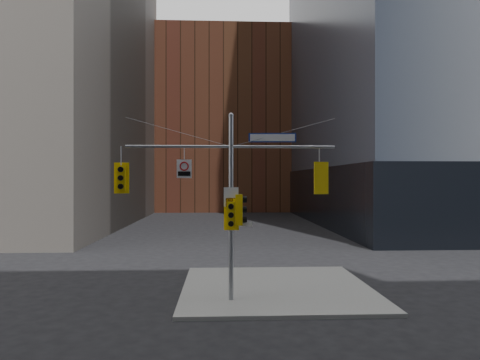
{
  "coord_description": "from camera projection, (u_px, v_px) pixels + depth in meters",
  "views": [
    {
      "loc": [
        -0.39,
        -14.32,
        4.71
      ],
      "look_at": [
        0.34,
        2.0,
        4.72
      ],
      "focal_mm": 32.0,
      "sensor_mm": 36.0,
      "label": 1
    }
  ],
  "objects": [
    {
      "name": "traffic_light_east_arm",
      "position": [
        319.0,
        178.0,
        16.47
      ],
      "size": [
        0.58,
        0.53,
        1.24
      ],
      "rotation": [
        0.0,
        0.0,
        3.36
      ],
      "color": "yellow",
      "rests_on": "ground"
    },
    {
      "name": "podium_ne",
      "position": [
        476.0,
        196.0,
        47.55
      ],
      "size": [
        36.4,
        36.4,
        6.0
      ],
      "primitive_type": "cube",
      "color": "black",
      "rests_on": "ground"
    },
    {
      "name": "street_blade_ew",
      "position": [
        243.0,
        224.0,
        16.34
      ],
      "size": [
        0.76,
        0.11,
        0.15
      ],
      "rotation": [
        0.0,
        0.0,
        -0.11
      ],
      "color": "silver",
      "rests_on": "ground"
    },
    {
      "name": "brick_midrise",
      "position": [
        223.0,
        125.0,
        72.27
      ],
      "size": [
        26.0,
        20.0,
        28.0
      ],
      "primitive_type": "cube",
      "color": "brown",
      "rests_on": "ground"
    },
    {
      "name": "regulatory_sign_pole",
      "position": [
        231.0,
        197.0,
        16.2
      ],
      "size": [
        0.56,
        0.09,
        0.73
      ],
      "rotation": [
        0.0,
        0.0,
        0.1
      ],
      "color": "silver",
      "rests_on": "ground"
    },
    {
      "name": "street_blade_ns",
      "position": [
        231.0,
        229.0,
        16.77
      ],
      "size": [
        0.07,
        0.77,
        0.15
      ],
      "rotation": [
        0.0,
        0.0,
        0.06
      ],
      "color": "#145926",
      "rests_on": "ground"
    },
    {
      "name": "traffic_light_west_arm",
      "position": [
        121.0,
        178.0,
        16.14
      ],
      "size": [
        0.56,
        0.48,
        1.18
      ],
      "rotation": [
        0.0,
        0.0,
        0.12
      ],
      "color": "yellow",
      "rests_on": "ground"
    },
    {
      "name": "traffic_light_pole_front",
      "position": [
        231.0,
        215.0,
        16.04
      ],
      "size": [
        0.57,
        0.47,
        1.19
      ],
      "rotation": [
        0.0,
        0.0,
        -0.07
      ],
      "color": "yellow",
      "rests_on": "ground"
    },
    {
      "name": "regulatory_sign_arm",
      "position": [
        184.0,
        168.0,
        16.21
      ],
      "size": [
        0.56,
        0.07,
        0.7
      ],
      "rotation": [
        0.0,
        0.0,
        0.02
      ],
      "color": "silver",
      "rests_on": "ground"
    },
    {
      "name": "signal_assembly",
      "position": [
        231.0,
        188.0,
        16.31
      ],
      "size": [
        8.0,
        0.8,
        7.3
      ],
      "color": "gray",
      "rests_on": "ground"
    },
    {
      "name": "ground",
      "position": [
        232.0,
        321.0,
        14.32
      ],
      "size": [
        160.0,
        160.0,
        0.0
      ],
      "primitive_type": "plane",
      "color": "black",
      "rests_on": "ground"
    },
    {
      "name": "traffic_light_pole_side",
      "position": [
        240.0,
        210.0,
        16.34
      ],
      "size": [
        0.48,
        0.41,
        1.17
      ],
      "rotation": [
        0.0,
        0.0,
        1.69
      ],
      "color": "yellow",
      "rests_on": "ground"
    },
    {
      "name": "street_sign_blade",
      "position": [
        272.0,
        138.0,
        16.39
      ],
      "size": [
        1.82,
        0.17,
        0.35
      ],
      "rotation": [
        0.0,
        0.0,
        -0.07
      ],
      "color": "navy",
      "rests_on": "ground"
    },
    {
      "name": "sidewalk_corner",
      "position": [
        276.0,
        288.0,
        18.4
      ],
      "size": [
        8.0,
        8.0,
        0.15
      ],
      "primitive_type": "cube",
      "color": "gray",
      "rests_on": "ground"
    }
  ]
}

